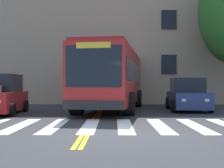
{
  "coord_description": "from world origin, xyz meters",
  "views": [
    {
      "loc": [
        -0.23,
        -8.95,
        1.43
      ],
      "look_at": [
        -0.44,
        7.82,
        1.46
      ],
      "focal_mm": 50.0,
      "sensor_mm": 36.0,
      "label": 1
    }
  ],
  "objects": [
    {
      "name": "city_bus",
      "position": [
        -0.43,
        8.79,
        1.86
      ],
      "size": [
        4.0,
        10.9,
        3.4
      ],
      "color": "#B22323",
      "rests_on": "ground"
    },
    {
      "name": "building_facade",
      "position": [
        3.6,
        17.53,
        5.78
      ],
      "size": [
        39.1,
        8.01,
        11.55
      ],
      "color": "tan",
      "rests_on": "ground"
    },
    {
      "name": "lane_line_yellow_inner",
      "position": [
        -1.18,
        15.85,
        0.0
      ],
      "size": [
        0.12,
        36.0,
        0.01
      ],
      "primitive_type": "cube",
      "color": "gold",
      "rests_on": "ground"
    },
    {
      "name": "car_red_near_lane",
      "position": [
        -5.81,
        6.13,
        0.88
      ],
      "size": [
        2.11,
        4.17,
        1.93
      ],
      "color": "#AD1E1E",
      "rests_on": "ground"
    },
    {
      "name": "car_white_behind_bus",
      "position": [
        -0.16,
        17.22,
        0.88
      ],
      "size": [
        2.14,
        4.81,
        1.96
      ],
      "color": "white",
      "rests_on": "ground"
    },
    {
      "name": "crosswalk",
      "position": [
        0.68,
        1.85,
        0.0
      ],
      "size": [
        16.29,
        4.14,
        0.01
      ],
      "color": "white",
      "rests_on": "ground"
    },
    {
      "name": "ground_plane",
      "position": [
        0.0,
        0.0,
        0.0
      ],
      "size": [
        120.0,
        120.0,
        0.0
      ],
      "primitive_type": "plane",
      "color": "#303033"
    },
    {
      "name": "lane_line_yellow_outer",
      "position": [
        -1.02,
        15.85,
        0.0
      ],
      "size": [
        0.12,
        36.0,
        0.01
      ],
      "primitive_type": "cube",
      "color": "gold",
      "rests_on": "ground"
    },
    {
      "name": "car_navy_far_lane",
      "position": [
        3.72,
        8.32,
        0.81
      ],
      "size": [
        2.29,
        4.47,
        1.79
      ],
      "color": "navy",
      "rests_on": "ground"
    }
  ]
}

